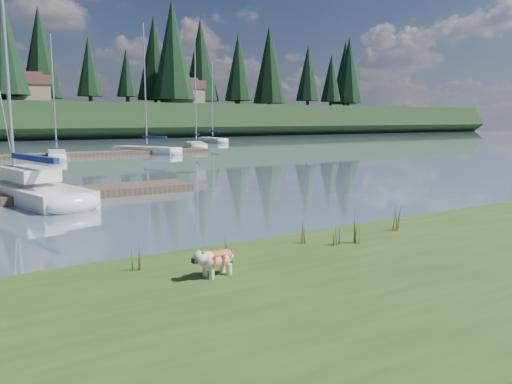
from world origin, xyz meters
TOP-DOWN VIEW (x-y plane):
  - ground at (0.00, 30.00)m, footprint 200.00×200.00m
  - bank at (0.00, -6.00)m, footprint 60.00×9.00m
  - bulldog at (-0.79, -3.32)m, footprint 0.82×0.41m
  - sailboat_main at (-2.34, 10.51)m, footprint 4.02×9.53m
  - dock_far at (2.00, 30.00)m, footprint 26.00×2.20m
  - sailboat_bg_2 at (2.37, 28.56)m, footprint 2.05×5.93m
  - sailboat_bg_3 at (9.62, 30.93)m, footprint 4.60×7.17m
  - sailboat_bg_4 at (16.72, 35.30)m, footprint 3.82×7.47m
  - sailboat_bg_5 at (23.55, 45.60)m, footprint 1.65×6.87m
  - weed_0 at (-0.24, -2.78)m, footprint 0.17×0.14m
  - weed_1 at (1.77, -2.31)m, footprint 0.17×0.14m
  - weed_2 at (2.75, -2.90)m, footprint 0.17×0.14m
  - weed_3 at (-1.83, -2.36)m, footprint 0.17×0.14m
  - weed_4 at (2.28, -2.79)m, footprint 0.17×0.14m
  - weed_5 at (4.37, -2.50)m, footprint 0.17×0.14m
  - mud_lip at (0.00, -1.60)m, footprint 60.00×0.50m
  - conifer_4 at (3.00, 66.00)m, footprint 6.16×6.16m
  - conifer_5 at (15.00, 70.00)m, footprint 3.96×3.96m
  - conifer_6 at (28.00, 68.00)m, footprint 7.04×7.04m
  - conifer_7 at (42.00, 71.00)m, footprint 5.28×5.28m
  - conifer_8 at (55.00, 67.00)m, footprint 4.62×4.62m
  - conifer_9 at (68.00, 70.00)m, footprint 5.94×5.94m
  - house_1 at (6.00, 71.00)m, footprint 6.30×5.30m
  - house_2 at (30.00, 69.00)m, footprint 6.30×5.30m

SIDE VIEW (x-z plane):
  - ground at x=0.00m, z-range 0.00..0.00m
  - mud_lip at x=0.00m, z-range 0.00..0.14m
  - dock_far at x=2.00m, z-range 0.00..0.30m
  - bank at x=0.00m, z-range 0.00..0.35m
  - sailboat_bg_5 at x=23.55m, z-range -4.61..5.26m
  - sailboat_bg_3 at x=9.62m, z-range -5.09..5.74m
  - sailboat_bg_4 at x=16.72m, z-range -5.17..5.82m
  - sailboat_bg_2 at x=2.37m, z-range -4.16..4.83m
  - sailboat_main at x=-2.34m, z-range -6.29..7.13m
  - weed_1 at x=1.77m, z-range 0.31..0.80m
  - weed_4 at x=2.28m, z-range 0.31..0.82m
  - weed_3 at x=-1.83m, z-range 0.31..0.84m
  - weed_5 at x=4.37m, z-range 0.30..0.96m
  - weed_0 at x=-0.24m, z-range 0.30..0.96m
  - bulldog at x=-0.79m, z-range 0.41..0.89m
  - weed_2 at x=2.75m, z-range 0.29..1.01m
  - house_1 at x=6.00m, z-range 4.99..9.64m
  - house_2 at x=30.00m, z-range 4.99..9.64m
  - conifer_5 at x=15.00m, z-range 5.65..16.00m
  - conifer_8 at x=55.00m, z-range 5.62..17.40m
  - conifer_7 at x=42.00m, z-range 5.59..18.79m
  - conifer_9 at x=68.00m, z-range 5.55..20.18m
  - conifer_4 at x=3.00m, z-range 5.54..20.64m
  - conifer_6 at x=28.00m, z-range 5.49..22.49m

